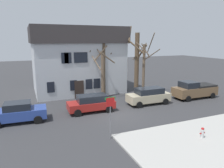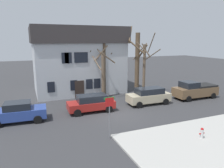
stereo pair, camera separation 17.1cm
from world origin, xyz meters
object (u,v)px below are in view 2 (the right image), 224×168
car_red_wagon (91,103)px  street_sign_pole (109,110)px  fire_hydrant (202,133)px  building_main (78,59)px  tree_bare_mid (104,65)px  tree_bare_far (137,61)px  tree_bare_near (103,73)px  car_beige_wagon (149,96)px  car_blue_sedan (18,112)px  pickup_truck_brown (195,90)px  tree_bare_end (145,65)px

car_red_wagon → street_sign_pole: 6.10m
fire_hydrant → street_sign_pole: (-5.81, 2.58, 1.58)m
building_main → tree_bare_mid: building_main is taller
building_main → tree_bare_far: 7.88m
tree_bare_mid → fire_hydrant: (2.07, -13.81, -3.28)m
tree_bare_near → street_sign_pole: 10.79m
car_beige_wagon → tree_bare_far: bearing=76.5°
tree_bare_mid → car_blue_sedan: 11.50m
tree_bare_near → car_beige_wagon: bearing=-49.9°
car_red_wagon → fire_hydrant: size_ratio=5.91×
building_main → tree_bare_mid: size_ratio=1.53×
pickup_truck_brown → fire_hydrant: bearing=-131.1°
car_beige_wagon → car_red_wagon: bearing=179.8°
tree_bare_end → pickup_truck_brown: tree_bare_end is taller
tree_bare_near → pickup_truck_brown: (9.96, -4.34, -1.97)m
tree_bare_near → tree_bare_end: size_ratio=0.81×
building_main → car_blue_sedan: bearing=-128.7°
tree_bare_end → car_blue_sedan: 15.72m
pickup_truck_brown → fire_hydrant: pickup_truck_brown is taller
tree_bare_far → car_beige_wagon: size_ratio=1.82×
car_red_wagon → street_sign_pole: size_ratio=1.49×
tree_bare_far → car_red_wagon: size_ratio=1.90×
tree_bare_end → car_red_wagon: 9.81m
tree_bare_near → car_red_wagon: bearing=-122.9°
car_blue_sedan → pickup_truck_brown: pickup_truck_brown is taller
car_beige_wagon → fire_hydrant: 8.59m
building_main → tree_bare_mid: bearing=-58.2°
tree_bare_near → fire_hydrant: bearing=-78.8°
building_main → street_sign_pole: bearing=-95.4°
tree_bare_end → pickup_truck_brown: (4.35, -4.32, -2.64)m
car_red_wagon → tree_bare_far: bearing=32.3°
tree_bare_near → fire_hydrant: tree_bare_near is taller
fire_hydrant → street_sign_pole: 6.55m
car_red_wagon → tree_bare_near: bearing=57.1°
car_blue_sedan → car_beige_wagon: (12.84, 0.15, 0.06)m
pickup_truck_brown → tree_bare_mid: bearing=150.7°
building_main → tree_bare_far: bearing=-32.5°
pickup_truck_brown → street_sign_pole: bearing=-155.9°
tree_bare_end → pickup_truck_brown: bearing=-44.8°
tree_bare_near → tree_bare_far: 4.96m
car_blue_sedan → car_beige_wagon: bearing=0.7°
tree_bare_far → fire_hydrant: (-2.25, -13.33, -3.59)m
tree_bare_mid → tree_bare_end: tree_bare_end is taller
car_beige_wagon → street_sign_pole: (-6.90, -5.93, 1.17)m
tree_bare_near → pickup_truck_brown: bearing=-23.5°
tree_bare_near → tree_bare_end: (5.61, -0.02, 0.68)m
tree_bare_near → street_sign_pole: (-3.26, -10.24, -0.86)m
tree_bare_mid → street_sign_pole: 11.96m
car_beige_wagon → building_main: bearing=121.2°
tree_bare_near → fire_hydrant: 13.30m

